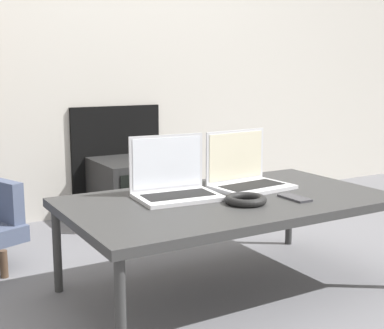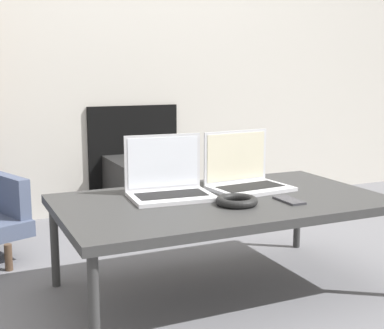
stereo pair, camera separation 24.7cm
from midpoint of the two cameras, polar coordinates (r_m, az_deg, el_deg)
ground_plane at (r=2.14m, az=10.22°, el=-15.91°), size 14.00×14.00×0.00m
wall_back at (r=3.55m, az=-6.18°, el=15.74°), size 7.00×0.08×2.60m
table at (r=2.24m, az=6.36°, el=-4.36°), size 1.34×0.77×0.41m
laptop_left at (r=2.25m, az=0.57°, el=-2.01°), size 0.36×0.27×0.25m
laptop_right at (r=2.42m, az=8.56°, el=-1.23°), size 0.36×0.28×0.25m
headphones at (r=2.13m, az=8.12°, el=-3.89°), size 0.17×0.17×0.03m
phone at (r=2.23m, az=13.47°, el=-3.77°), size 0.07×0.15×0.01m
tv at (r=3.37m, az=-2.75°, el=-2.64°), size 0.44×0.49×0.39m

